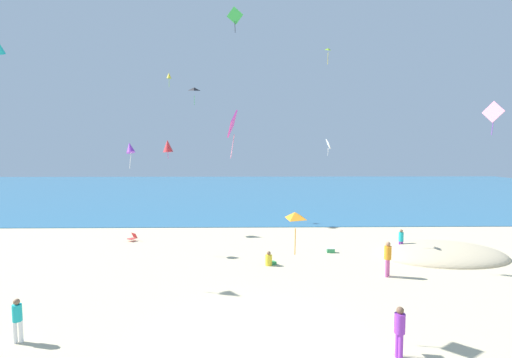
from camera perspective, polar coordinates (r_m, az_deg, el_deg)
ground_plane at (r=22.56m, az=-0.20°, el=-11.69°), size 120.00×120.00×0.00m
ocean_water at (r=60.03m, az=-0.71°, el=-1.61°), size 120.00×60.00×0.05m
dune_mound at (r=25.09m, az=26.64°, el=-10.50°), size 7.62×5.33×1.39m
beach_chair_far_right at (r=27.30m, az=-18.47°, el=-8.52°), size 0.74×0.75×0.55m
cooler_box at (r=23.56m, az=11.46°, el=-10.72°), size 0.50×0.34×0.28m
person_0 at (r=20.64m, az=2.07°, el=-12.38°), size 0.70×0.62×0.79m
person_2 at (r=24.52m, az=21.48°, el=-8.65°), size 0.33×0.33×1.46m
person_3 at (r=19.78m, az=19.67°, el=-11.19°), size 0.50×0.50×1.76m
person_4 at (r=14.91m, az=-32.93°, el=-17.50°), size 0.37×0.37×1.47m
person_5 at (r=12.63m, az=21.29°, el=-20.75°), size 0.35×0.35×1.61m
kite_white at (r=22.59m, az=11.08°, el=5.27°), size 0.29×0.65×0.99m
kite_yellow at (r=35.61m, az=-13.29°, el=15.28°), size 0.47×0.49×1.31m
kite_orange at (r=11.77m, az=6.03°, el=-5.67°), size 0.77×0.76×1.42m
kite_red at (r=28.67m, az=-13.46°, el=4.98°), size 0.98×0.94×1.45m
kite_pink at (r=23.45m, az=32.77°, el=8.66°), size 0.63×1.00×1.80m
kite_black at (r=33.06m, az=-9.53°, el=13.53°), size 0.84×0.66×1.55m
kite_green at (r=22.51m, az=-3.27°, el=23.84°), size 0.93×0.33×1.38m
kite_purple at (r=23.91m, az=-18.88°, el=4.61°), size 0.87×0.86×1.67m
kite_lime at (r=31.92m, az=11.07°, el=19.02°), size 0.45×0.38×1.32m
kite_magenta at (r=12.83m, az=-3.67°, el=8.39°), size 0.36×1.01×1.67m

